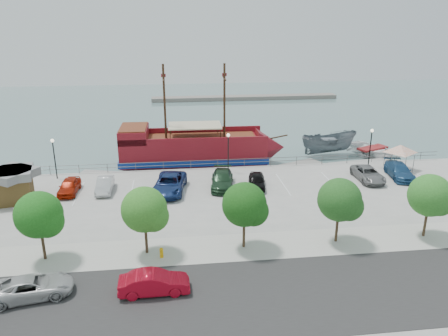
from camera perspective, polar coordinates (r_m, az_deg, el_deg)
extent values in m
plane|color=slate|center=(41.96, 1.69, -4.71)|extent=(160.00, 160.00, 0.00)
cube|color=#2A2929|center=(27.74, 6.81, -16.12)|extent=(100.00, 8.00, 0.04)
cube|color=#AEABA0|center=(32.69, 4.34, -10.12)|extent=(100.00, 4.00, 0.05)
cylinder|color=#5F6060|center=(48.48, 0.35, 1.11)|extent=(50.00, 0.06, 0.06)
cylinder|color=#5F6060|center=(48.61, 0.35, 0.66)|extent=(50.00, 0.06, 0.06)
cube|color=gray|center=(95.71, 2.76, 9.16)|extent=(40.00, 3.00, 0.80)
cube|color=maroon|center=(52.06, -4.00, 2.40)|extent=(17.00, 5.64, 2.74)
cube|color=navy|center=(52.32, -3.98, 1.46)|extent=(17.32, 5.96, 0.63)
cone|color=maroon|center=(53.11, 6.07, 2.68)|extent=(3.48, 5.14, 5.07)
cube|color=maroon|center=(51.77, -11.69, 4.38)|extent=(3.28, 5.34, 1.48)
cube|color=brown|center=(51.58, -11.75, 5.23)|extent=(3.06, 4.92, 0.13)
cube|color=brown|center=(51.68, -3.45, 3.93)|extent=(13.82, 4.93, 0.16)
cube|color=maroon|center=(54.03, -4.13, 4.94)|extent=(16.89, 0.57, 0.74)
cube|color=maroon|center=(49.14, -3.95, 3.50)|extent=(16.89, 0.57, 0.74)
cylinder|color=#382111|center=(50.94, 0.05, 8.68)|extent=(0.26, 0.26, 8.66)
cylinder|color=#382111|center=(50.73, -7.77, 8.46)|extent=(0.26, 0.26, 8.66)
cylinder|color=#382111|center=(50.53, 0.05, 11.62)|extent=(0.21, 3.17, 0.15)
cylinder|color=#382111|center=(50.31, -7.90, 11.41)|extent=(0.21, 3.17, 0.15)
cube|color=beige|center=(51.29, -3.84, 5.57)|extent=(6.21, 4.14, 0.13)
cylinder|color=#382111|center=(52.92, 6.91, 4.01)|extent=(2.63, 0.22, 0.62)
imported|color=slate|center=(57.49, 13.51, 2.93)|extent=(7.62, 3.44, 2.86)
imported|color=white|center=(59.03, 18.80, 2.10)|extent=(6.93, 7.95, 1.37)
cube|color=gray|center=(50.58, -14.97, -0.91)|extent=(6.59, 3.61, 0.36)
cube|color=gray|center=(51.88, 8.90, 0.08)|extent=(7.88, 5.17, 0.44)
cube|color=#989690|center=(54.76, 17.50, 0.43)|extent=(7.95, 3.24, 0.44)
cube|color=brown|center=(44.14, -25.85, -2.43)|extent=(3.80, 3.80, 2.35)
cube|color=slate|center=(43.68, -26.12, -0.67)|extent=(4.30, 4.30, 0.75)
cylinder|color=slate|center=(52.41, 20.24, 1.36)|extent=(0.08, 0.08, 2.03)
cylinder|color=slate|center=(53.12, 22.73, 1.27)|extent=(0.08, 0.08, 2.03)
cylinder|color=slate|center=(50.22, 20.93, 0.52)|extent=(0.08, 0.08, 2.03)
cylinder|color=slate|center=(50.96, 23.51, 0.45)|extent=(0.08, 0.08, 2.03)
pyramid|color=white|center=(51.17, 22.10, 2.82)|extent=(4.55, 4.55, 0.83)
imported|color=#B1B1B1|center=(29.41, -23.78, -14.05)|extent=(5.09, 3.05, 1.32)
imported|color=#A5091C|center=(27.68, -9.11, -14.58)|extent=(4.32, 1.57, 1.42)
cylinder|color=#E9A70B|center=(31.34, -8.16, -11.03)|extent=(0.25, 0.25, 0.63)
sphere|color=#E9A70B|center=(31.17, -8.19, -10.49)|extent=(0.27, 0.27, 0.27)
cylinder|color=black|center=(48.13, -21.22, 0.95)|extent=(0.12, 0.12, 4.00)
sphere|color=#FFF2CC|center=(47.56, -21.52, 3.35)|extent=(0.36, 0.36, 0.36)
cylinder|color=black|center=(46.93, 0.55, 1.84)|extent=(0.12, 0.12, 4.00)
sphere|color=#FFF2CC|center=(46.35, 0.56, 4.32)|extent=(0.36, 0.36, 0.36)
cylinder|color=black|center=(51.44, 18.53, 2.38)|extent=(0.12, 0.12, 4.00)
sphere|color=#FFF2CC|center=(50.91, 18.78, 4.64)|extent=(0.36, 0.36, 0.36)
cylinder|color=#473321|center=(32.94, -22.53, -9.28)|extent=(0.20, 0.20, 2.20)
sphere|color=#195616|center=(31.97, -23.05, -5.64)|extent=(3.20, 3.20, 3.20)
sphere|color=#195616|center=(31.70, -22.05, -6.51)|extent=(2.20, 2.20, 2.20)
cylinder|color=#473321|center=(31.71, -10.13, -9.14)|extent=(0.20, 0.20, 2.20)
sphere|color=#2E6B20|center=(30.70, -10.38, -5.35)|extent=(3.20, 3.20, 3.20)
sphere|color=#2E6B20|center=(30.56, -9.23, -6.23)|extent=(2.20, 2.20, 2.20)
cylinder|color=#473321|center=(32.01, 2.61, -8.55)|extent=(0.20, 0.20, 2.20)
sphere|color=#174713|center=(31.00, 2.68, -4.79)|extent=(3.20, 3.20, 3.20)
sphere|color=#174713|center=(31.00, 3.86, -5.63)|extent=(2.20, 2.20, 2.20)
cylinder|color=#473321|center=(33.78, 14.52, -7.63)|extent=(0.20, 0.20, 2.20)
sphere|color=#204E1B|center=(32.83, 14.85, -4.04)|extent=(3.20, 3.20, 3.20)
sphere|color=#204E1B|center=(32.96, 15.95, -4.81)|extent=(2.20, 2.20, 2.20)
cylinder|color=#473321|center=(36.82, 24.80, -6.56)|extent=(0.20, 0.20, 2.20)
sphere|color=#2A6822|center=(35.95, 25.30, -3.24)|extent=(3.20, 3.20, 3.20)
sphere|color=#2A6822|center=(36.18, 26.26, -3.94)|extent=(2.20, 2.20, 2.20)
imported|color=#A21B05|center=(44.13, -19.57, -2.26)|extent=(1.77, 4.12, 1.39)
imported|color=silver|center=(43.51, -15.31, -2.15)|extent=(1.42, 4.05, 1.33)
imported|color=navy|center=(42.15, -7.12, -2.05)|extent=(3.67, 6.33, 1.66)
imported|color=#1C3B23|center=(43.02, -0.24, -1.56)|extent=(2.81, 5.45, 1.51)
imported|color=black|center=(43.07, 4.30, -1.69)|extent=(2.25, 4.22, 1.37)
imported|color=gray|center=(47.22, 18.30, -0.74)|extent=(2.34, 4.93, 1.36)
imported|color=navy|center=(49.15, 21.92, -0.34)|extent=(2.75, 5.30, 1.47)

